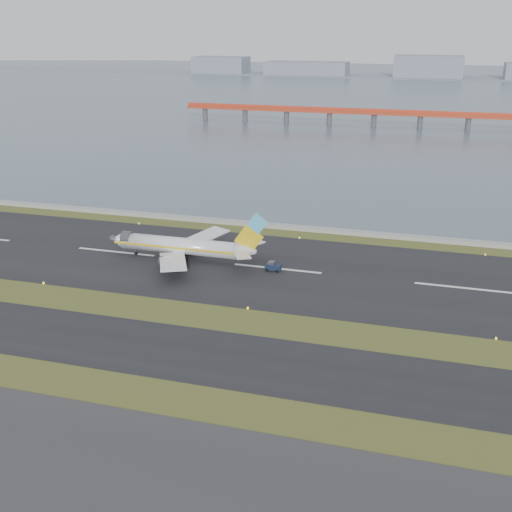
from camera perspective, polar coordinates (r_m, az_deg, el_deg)
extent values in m
plane|color=#394A1A|center=(116.94, -1.81, -6.22)|extent=(1000.00, 1000.00, 0.00)
cube|color=black|center=(106.86, -3.83, -8.89)|extent=(1000.00, 18.00, 0.10)
cube|color=black|center=(143.37, 1.91, -1.14)|extent=(1000.00, 45.00, 0.10)
cube|color=gray|center=(170.86, 4.45, 2.45)|extent=(1000.00, 2.50, 1.00)
cube|color=#495C69|center=(563.05, 13.34, 14.07)|extent=(1400.00, 800.00, 1.30)
cube|color=#B6391F|center=(352.71, 14.43, 12.07)|extent=(260.00, 5.00, 1.60)
cube|color=#B6391F|center=(352.52, 14.45, 12.31)|extent=(260.00, 0.40, 1.40)
cylinder|color=#4C4C51|center=(369.53, -0.97, 12.30)|extent=(2.80, 2.80, 7.00)
cylinder|color=#4C4C51|center=(353.29, 14.37, 11.35)|extent=(2.80, 2.80, 7.00)
cube|color=gray|center=(722.32, 14.20, 15.16)|extent=(1400.00, 80.00, 1.00)
cube|color=gray|center=(764.12, -3.13, 16.61)|extent=(60.00, 35.00, 18.00)
cube|color=gray|center=(737.17, 4.53, 16.31)|extent=(90.00, 35.00, 14.00)
cube|color=gray|center=(721.23, 15.10, 15.96)|extent=(70.00, 35.00, 22.00)
cylinder|color=white|center=(148.86, -6.90, 0.94)|extent=(28.00, 3.80, 3.80)
cone|color=white|center=(155.46, -12.20, 1.45)|extent=(3.20, 3.80, 3.80)
cone|color=white|center=(143.39, -0.94, 0.47)|extent=(5.00, 3.80, 3.80)
cube|color=yellow|center=(147.20, -7.19, 0.70)|extent=(31.00, 0.06, 0.45)
cube|color=yellow|center=(150.53, -6.62, 1.16)|extent=(31.00, 0.06, 0.45)
cube|color=white|center=(140.93, -7.41, -0.49)|extent=(11.31, 15.89, 1.66)
cube|color=white|center=(155.73, -4.93, 1.59)|extent=(11.31, 15.89, 1.66)
cylinder|color=#3D3E43|center=(144.14, -7.61, -0.54)|extent=(4.20, 2.10, 2.10)
cylinder|color=#3D3E43|center=(154.52, -5.84, 0.94)|extent=(4.20, 2.10, 2.10)
cube|color=yellow|center=(142.23, -0.63, 1.54)|extent=(6.80, 0.35, 6.85)
cube|color=#52B8E8|center=(140.60, 0.10, 2.90)|extent=(4.85, 0.37, 4.90)
cube|color=white|center=(139.73, -1.28, 0.15)|extent=(5.64, 6.80, 0.22)
cube|color=white|center=(146.58, -0.38, 1.11)|extent=(5.64, 6.80, 0.22)
cylinder|color=black|center=(154.36, -10.62, 0.23)|extent=(0.80, 0.28, 0.80)
cylinder|color=black|center=(146.86, -6.74, -0.55)|extent=(1.00, 0.38, 1.00)
cylinder|color=black|center=(151.71, -5.92, 0.16)|extent=(1.00, 0.38, 1.00)
cube|color=#131E35|center=(141.90, 1.55, -0.98)|extent=(3.45, 2.02, 1.27)
cube|color=#3D3E43|center=(141.72, 1.38, -0.64)|extent=(1.53, 1.64, 0.74)
cylinder|color=black|center=(141.67, 0.99, -1.26)|extent=(0.75, 0.34, 0.74)
cylinder|color=black|center=(143.18, 1.20, -1.03)|extent=(0.75, 0.34, 0.74)
cylinder|color=black|center=(141.05, 1.90, -1.36)|extent=(0.75, 0.34, 0.74)
cylinder|color=black|center=(142.56, 2.09, -1.13)|extent=(0.75, 0.34, 0.74)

